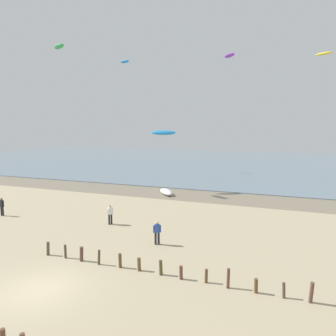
{
  "coord_description": "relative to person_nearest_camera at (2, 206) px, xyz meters",
  "views": [
    {
      "loc": [
        11.46,
        -11.64,
        8.21
      ],
      "look_at": [
        2.32,
        12.44,
        4.9
      ],
      "focal_mm": 33.19,
      "sensor_mm": 36.0,
      "label": 1
    }
  ],
  "objects": [
    {
      "name": "person_by_waterline",
      "position": [
        16.49,
        -1.52,
        0.0
      ],
      "size": [
        0.5,
        0.37,
        1.71
      ],
      "color": "#232328",
      "rests_on": "ground"
    },
    {
      "name": "sea",
      "position": [
        13.29,
        53.2,
        -0.87
      ],
      "size": [
        160.0,
        70.0,
        0.1
      ],
      "primitive_type": "cube",
      "color": "slate",
      "rests_on": "ground"
    },
    {
      "name": "kite_aloft_3",
      "position": [
        14.54,
        37.01,
        20.27
      ],
      "size": [
        2.89,
        3.22,
        0.75
      ],
      "primitive_type": "ellipsoid",
      "rotation": [
        -0.24,
        0.0,
        5.39
      ],
      "color": "purple"
    },
    {
      "name": "person_nearest_camera",
      "position": [
        0.0,
        0.0,
        0.0
      ],
      "size": [
        0.57,
        0.25,
        1.71
      ],
      "color": "#232328",
      "rests_on": "ground"
    },
    {
      "name": "kite_aloft_1",
      "position": [
        9.88,
        16.36,
        6.71
      ],
      "size": [
        3.38,
        2.37,
        0.83
      ],
      "primitive_type": "ellipsoid",
      "rotation": [
        -0.35,
        0.0,
        3.57
      ],
      "color": "#2384D1"
    },
    {
      "name": "groyne_near",
      "position": [
        19.71,
        -5.75,
        -0.48
      ],
      "size": [
        18.49,
        0.37,
        1.05
      ],
      "color": "#4B472F",
      "rests_on": "ground"
    },
    {
      "name": "kite_aloft_0",
      "position": [
        29.96,
        38.31,
        19.62
      ],
      "size": [
        2.89,
        2.16,
        0.54
      ],
      "primitive_type": "ellipsoid",
      "rotation": [
        -0.11,
        0.0,
        2.64
      ],
      "color": "yellow"
    },
    {
      "name": "ground_plane",
      "position": [
        13.29,
        -9.44,
        -0.92
      ],
      "size": [
        160.0,
        160.0,
        0.0
      ],
      "primitive_type": "plane",
      "color": "tan"
    },
    {
      "name": "wet_sand_strip",
      "position": [
        13.29,
        14.93,
        -0.91
      ],
      "size": [
        120.0,
        6.54,
        0.01
      ],
      "primitive_type": "cube",
      "color": "#7A6D59",
      "rests_on": "ground"
    },
    {
      "name": "person_mid_beach",
      "position": [
        10.93,
        1.34,
        0.0
      ],
      "size": [
        0.37,
        0.51,
        1.71
      ],
      "color": "#232328",
      "rests_on": "ground"
    },
    {
      "name": "grounded_kite",
      "position": [
        11.07,
        14.31,
        -0.58
      ],
      "size": [
        3.04,
        3.34,
        0.67
      ],
      "primitive_type": "ellipsoid",
      "rotation": [
        0.0,
        0.0,
        5.4
      ],
      "color": "white",
      "rests_on": "ground"
    },
    {
      "name": "kite_aloft_5",
      "position": [
        -4.81,
        33.45,
        19.93
      ],
      "size": [
        2.63,
        1.85,
        0.6
      ],
      "primitive_type": "ellipsoid",
      "rotation": [
        -0.28,
        0.0,
        5.84
      ],
      "color": "#2384D1"
    },
    {
      "name": "kite_aloft_4",
      "position": [
        -2.98,
        12.62,
        17.67
      ],
      "size": [
        2.68,
        2.14,
        0.47
      ],
      "primitive_type": "ellipsoid",
      "rotation": [
        -0.06,
        0.0,
        5.72
      ],
      "color": "green"
    }
  ]
}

